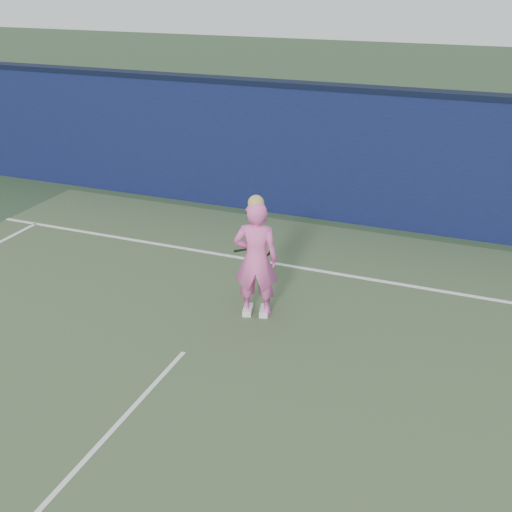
% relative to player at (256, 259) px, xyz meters
% --- Properties ---
extents(ground, '(80.00, 80.00, 0.00)m').
position_rel_player_xyz_m(ground, '(-0.49, -2.31, -0.87)').
color(ground, '#2A4128').
rests_on(ground, ground).
extents(backstop_wall, '(24.00, 0.40, 2.50)m').
position_rel_player_xyz_m(backstop_wall, '(-0.49, 4.19, 0.38)').
color(backstop_wall, black).
rests_on(backstop_wall, ground).
extents(wall_cap, '(24.00, 0.42, 0.10)m').
position_rel_player_xyz_m(wall_cap, '(-0.49, 4.19, 1.68)').
color(wall_cap, black).
rests_on(wall_cap, backstop_wall).
extents(player, '(0.71, 0.56, 1.80)m').
position_rel_player_xyz_m(player, '(0.00, 0.00, 0.00)').
color(player, pink).
rests_on(player, ground).
extents(racket, '(0.59, 0.16, 0.31)m').
position_rel_player_xyz_m(racket, '(-0.11, 0.40, -0.01)').
color(racket, black).
rests_on(racket, ground).
extents(court_lines, '(11.00, 12.04, 0.01)m').
position_rel_player_xyz_m(court_lines, '(-0.49, -2.64, -0.85)').
color(court_lines, white).
rests_on(court_lines, court_surface).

